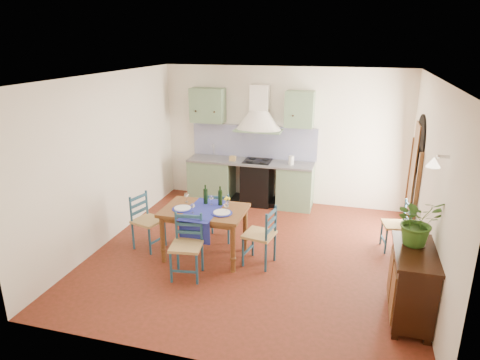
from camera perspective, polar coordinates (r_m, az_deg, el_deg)
name	(u,v)px	position (r m, az deg, el deg)	size (l,w,h in m)	color
floor	(253,254)	(7.04, 1.70, -9.78)	(5.00, 5.00, 0.00)	#46200F
back_wall	(258,154)	(8.84, 2.39, 3.50)	(5.00, 0.96, 2.80)	white
right_wall	(427,184)	(6.69, 23.64, -0.47)	(0.26, 5.00, 2.80)	white
left_wall	(108,159)	(7.47, -17.18, 2.64)	(0.04, 5.00, 2.80)	white
ceiling	(255,77)	(6.22, 1.95, 13.61)	(5.00, 5.00, 0.01)	silver
dining_table	(205,215)	(6.68, -4.75, -4.62)	(1.28, 0.96, 1.13)	brown
chair_near	(187,246)	(6.28, -7.10, -8.67)	(0.50, 0.50, 0.94)	navy
chair_far	(220,215)	(7.31, -2.75, -4.65)	(0.46, 0.46, 0.90)	navy
chair_left	(147,221)	(7.21, -12.33, -5.33)	(0.53, 0.53, 0.92)	navy
chair_right	(261,235)	(6.54, 2.85, -7.39)	(0.50, 0.50, 0.93)	navy
chair_spare	(397,225)	(7.43, 20.26, -5.69)	(0.45, 0.45, 0.84)	navy
sideboard	(412,282)	(5.73, 21.90, -12.53)	(0.50, 1.05, 0.94)	black
potted_plant	(418,221)	(5.58, 22.65, -5.09)	(0.55, 0.47, 0.61)	#2F581B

